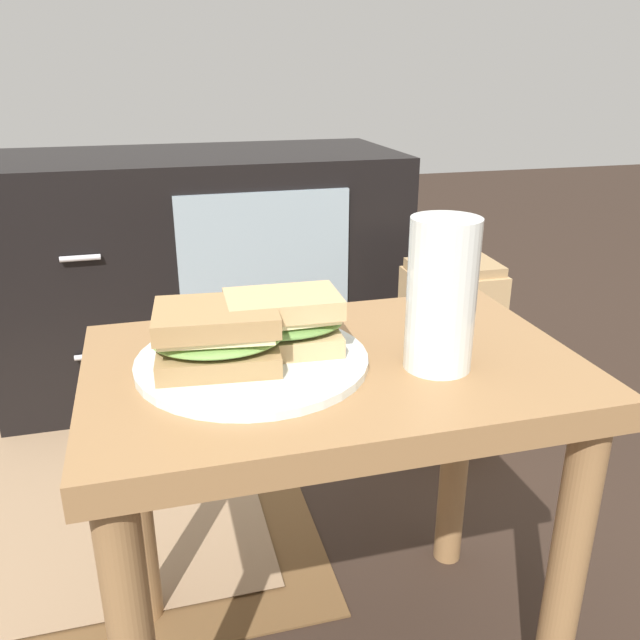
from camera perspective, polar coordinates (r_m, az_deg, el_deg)
The scene contains 8 objects.
side_table at distance 0.80m, azimuth 1.14°, elevation -9.37°, with size 0.56×0.36×0.46m.
tv_cabinet at distance 1.68m, azimuth -10.12°, elevation 4.24°, with size 0.96×0.46×0.58m.
area_rug at distance 1.40m, azimuth -22.43°, elevation -13.80°, with size 0.94×0.87×0.01m.
plate at distance 0.74m, azimuth -5.90°, elevation -3.54°, with size 0.26×0.26×0.01m, color silver.
sandwich_front at distance 0.71m, azimuth -8.92°, elevation -1.49°, with size 0.15×0.12×0.07m.
sandwich_back at distance 0.74m, azimuth -3.24°, elevation -0.20°, with size 0.14×0.10×0.07m.
beer_glass at distance 0.72m, azimuth 10.52°, elevation 1.94°, with size 0.08×0.08×0.17m.
paper_bag at distance 1.44m, azimuth 11.07°, elevation -2.79°, with size 0.19×0.14×0.40m.
Camera 1 is at (-0.19, -0.66, 0.78)m, focal length 36.75 mm.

